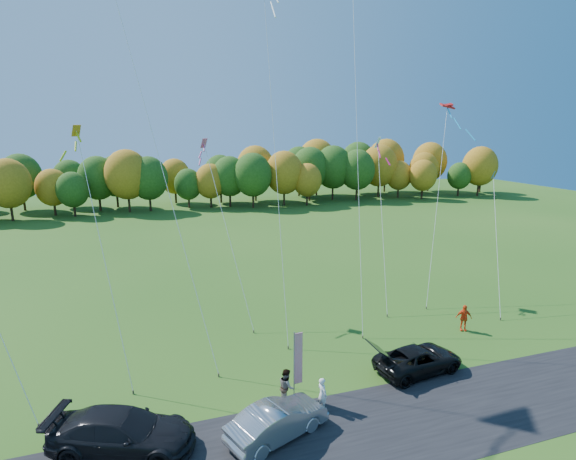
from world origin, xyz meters
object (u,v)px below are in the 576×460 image
object	(u,v)px
person_east	(464,318)
feather_flag	(297,358)
black_suv	(419,359)
silver_sedan	(278,421)

from	to	relation	value
person_east	feather_flag	bearing A→B (deg)	-142.16
black_suv	silver_sedan	world-z (taller)	silver_sedan
silver_sedan	person_east	xyz separation A→B (m)	(14.73, 6.19, 0.12)
black_suv	silver_sedan	size ratio (longest dim) A/B	1.08
silver_sedan	person_east	world-z (taller)	person_east
person_east	silver_sedan	bearing A→B (deg)	-135.51
black_suv	person_east	xyz separation A→B (m)	(5.80, 3.46, 0.19)
silver_sedan	feather_flag	distance (m)	3.31
feather_flag	silver_sedan	bearing A→B (deg)	-125.70
silver_sedan	person_east	bearing A→B (deg)	-88.60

